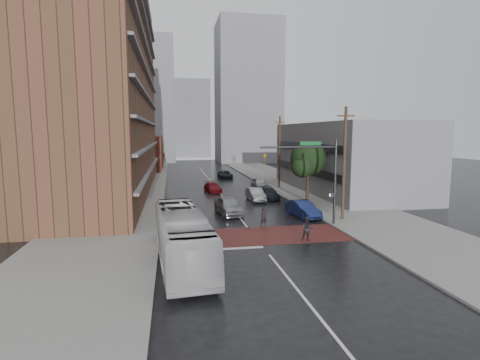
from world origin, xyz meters
TOP-DOWN VIEW (x-y plane):
  - ground at (0.00, 0.00)m, footprint 160.00×160.00m
  - crosswalk at (0.00, 0.50)m, footprint 14.00×5.00m
  - sidewalk_west at (-11.50, 25.00)m, footprint 9.00×90.00m
  - sidewalk_east at (11.50, 25.00)m, footprint 9.00×90.00m
  - apartment_block at (-14.00, 24.00)m, footprint 10.00×44.00m
  - storefront_west at (-12.00, 54.00)m, footprint 8.00×16.00m
  - building_east at (16.50, 20.00)m, footprint 11.00×26.00m
  - distant_tower_west at (-14.00, 78.00)m, footprint 18.00×16.00m
  - distant_tower_east at (14.00, 72.00)m, footprint 16.00×14.00m
  - distant_tower_center at (0.00, 95.00)m, footprint 12.00×10.00m
  - street_tree at (8.52, 12.03)m, footprint 4.20×4.10m
  - signal_mast at (5.85, 2.50)m, footprint 6.50×0.30m
  - utility_pole_near at (8.80, 4.00)m, footprint 1.60×0.26m
  - utility_pole_far at (8.80, 24.00)m, footprint 1.60×0.26m
  - transit_bus at (-5.50, -4.37)m, footprint 3.57×11.54m
  - pedestrian_a at (1.35, 3.00)m, footprint 0.71×0.57m
  - pedestrian_b at (3.46, -1.50)m, footprint 1.00×0.87m
  - car_travel_a at (-0.81, 8.23)m, footprint 2.56×5.24m
  - car_travel_b at (3.33, 14.84)m, footprint 1.62×4.44m
  - car_travel_c at (-0.81, 22.14)m, footprint 2.34×4.39m
  - suv_travel at (2.91, 36.52)m, footprint 2.24×4.64m
  - car_parked_near at (5.81, 6.02)m, footprint 2.32×4.75m
  - car_parked_mid at (5.20, 16.00)m, footprint 1.85×4.46m
  - car_parked_far at (5.87, 23.60)m, footprint 1.84×4.53m

SIDE VIEW (x-z plane):
  - ground at x=0.00m, z-range 0.00..0.00m
  - crosswalk at x=0.00m, z-range 0.00..0.02m
  - sidewalk_west at x=-11.50m, z-range 0.00..0.15m
  - sidewalk_east at x=11.50m, z-range 0.00..0.15m
  - car_travel_c at x=-0.81m, z-range 0.00..1.21m
  - suv_travel at x=2.91m, z-range 0.00..1.27m
  - car_parked_mid at x=5.20m, z-range 0.00..1.29m
  - car_travel_b at x=3.33m, z-range 0.00..1.45m
  - car_parked_near at x=5.81m, z-range 0.00..1.50m
  - car_parked_far at x=5.87m, z-range 0.00..1.54m
  - pedestrian_a at x=1.35m, z-range 0.00..1.69m
  - car_travel_a at x=-0.81m, z-range 0.00..1.72m
  - pedestrian_b at x=3.46m, z-range 0.00..1.76m
  - transit_bus at x=-5.50m, z-range 0.00..3.16m
  - storefront_west at x=-12.00m, z-range 0.00..7.00m
  - building_east at x=16.50m, z-range 0.00..9.00m
  - signal_mast at x=5.85m, z-range 1.13..8.33m
  - street_tree at x=8.52m, z-range 1.28..8.18m
  - utility_pole_near at x=8.80m, z-range 0.14..10.14m
  - utility_pole_far at x=8.80m, z-range 0.14..10.14m
  - distant_tower_center at x=0.00m, z-range 0.00..24.00m
  - apartment_block at x=-14.00m, z-range 0.00..28.00m
  - distant_tower_west at x=-14.00m, z-range 0.00..32.00m
  - distant_tower_east at x=14.00m, z-range 0.00..36.00m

